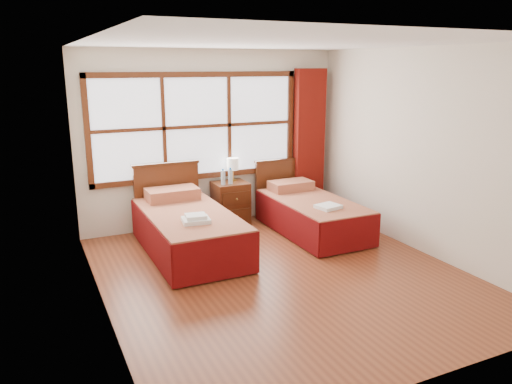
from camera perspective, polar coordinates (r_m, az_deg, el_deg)
name	(u,v)px	position (r m, az deg, el deg)	size (l,w,h in m)	color
floor	(282,274)	(5.90, 3.04, -9.39)	(4.50, 4.50, 0.00)	brown
ceiling	(286,42)	(5.41, 3.42, 16.72)	(4.50, 4.50, 0.00)	white
wall_back	(213,139)	(7.54, -4.99, 6.09)	(4.00, 4.00, 0.00)	silver
wall_left	(96,183)	(4.90, -17.82, 1.00)	(4.50, 4.50, 0.00)	silver
wall_right	(423,152)	(6.69, 18.52, 4.36)	(4.50, 4.50, 0.00)	silver
window	(197,126)	(7.39, -6.75, 7.45)	(3.16, 0.06, 1.56)	white
curtain	(309,142)	(8.12, 6.08, 5.73)	(0.50, 0.16, 2.30)	maroon
bed_left	(187,229)	(6.55, -7.84, -4.16)	(1.05, 2.07, 1.02)	#411F0D
bed_right	(310,213)	(7.30, 6.23, -2.40)	(0.96, 1.98, 0.92)	#411F0D
nightstand	(231,204)	(7.57, -2.92, -1.35)	(0.50, 0.49, 0.66)	#4E2411
towels_left	(196,219)	(6.02, -6.89, -3.06)	(0.36, 0.32, 0.10)	white
towels_right	(328,207)	(6.80, 8.26, -1.66)	(0.35, 0.32, 0.05)	white
lamp	(233,165)	(7.55, -2.67, 3.15)	(0.18, 0.18, 0.35)	gold
bottle_near	(223,177)	(7.32, -3.78, 1.67)	(0.06, 0.06, 0.24)	#A0BBCE
bottle_far	(230,177)	(7.36, -2.95, 1.78)	(0.07, 0.07, 0.25)	#A0BBCE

